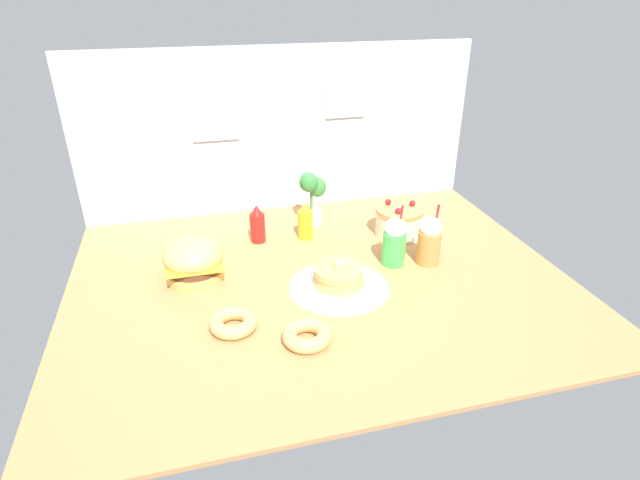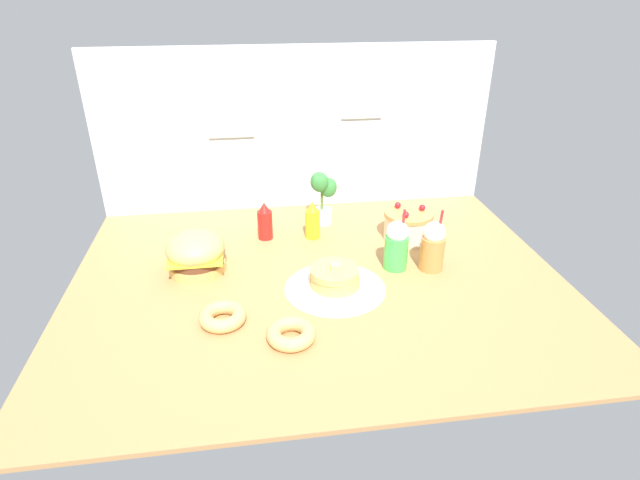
{
  "view_description": "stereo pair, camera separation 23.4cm",
  "coord_description": "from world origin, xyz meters",
  "px_view_note": "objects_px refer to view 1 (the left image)",
  "views": [
    {
      "loc": [
        -0.51,
        -1.93,
        1.23
      ],
      "look_at": [
        0.02,
        0.08,
        0.16
      ],
      "focal_mm": 28.52,
      "sensor_mm": 36.0,
      "label": 1
    },
    {
      "loc": [
        -0.28,
        -1.98,
        1.23
      ],
      "look_at": [
        0.02,
        0.08,
        0.16
      ],
      "focal_mm": 28.52,
      "sensor_mm": 36.0,
      "label": 2
    }
  ],
  "objects_px": {
    "ketchup_bottle": "(257,225)",
    "mustard_bottle": "(305,222)",
    "layer_cake": "(399,221)",
    "donut_chocolate": "(307,335)",
    "orange_float_cup": "(429,240)",
    "burger": "(194,260)",
    "pancake_stack": "(339,279)",
    "cream_soda_cup": "(394,241)",
    "potted_plant": "(312,196)",
    "donut_pink_glaze": "(233,322)"
  },
  "relations": [
    {
      "from": "ketchup_bottle",
      "to": "potted_plant",
      "type": "xyz_separation_m",
      "value": [
        0.33,
        0.14,
        0.07
      ]
    },
    {
      "from": "donut_pink_glaze",
      "to": "donut_chocolate",
      "type": "bearing_deg",
      "value": -30.12
    },
    {
      "from": "mustard_bottle",
      "to": "potted_plant",
      "type": "bearing_deg",
      "value": 65.89
    },
    {
      "from": "donut_pink_glaze",
      "to": "burger",
      "type": "bearing_deg",
      "value": 106.51
    },
    {
      "from": "burger",
      "to": "donut_chocolate",
      "type": "distance_m",
      "value": 0.71
    },
    {
      "from": "burger",
      "to": "potted_plant",
      "type": "height_order",
      "value": "potted_plant"
    },
    {
      "from": "pancake_stack",
      "to": "cream_soda_cup",
      "type": "xyz_separation_m",
      "value": [
        0.32,
        0.14,
        0.07
      ]
    },
    {
      "from": "layer_cake",
      "to": "donut_pink_glaze",
      "type": "bearing_deg",
      "value": -147.18
    },
    {
      "from": "layer_cake",
      "to": "cream_soda_cup",
      "type": "height_order",
      "value": "cream_soda_cup"
    },
    {
      "from": "ketchup_bottle",
      "to": "orange_float_cup",
      "type": "distance_m",
      "value": 0.88
    },
    {
      "from": "pancake_stack",
      "to": "orange_float_cup",
      "type": "height_order",
      "value": "orange_float_cup"
    },
    {
      "from": "layer_cake",
      "to": "potted_plant",
      "type": "distance_m",
      "value": 0.5
    },
    {
      "from": "donut_pink_glaze",
      "to": "potted_plant",
      "type": "relative_size",
      "value": 0.61
    },
    {
      "from": "cream_soda_cup",
      "to": "ketchup_bottle",
      "type": "bearing_deg",
      "value": 146.06
    },
    {
      "from": "pancake_stack",
      "to": "donut_pink_glaze",
      "type": "relative_size",
      "value": 1.83
    },
    {
      "from": "pancake_stack",
      "to": "layer_cake",
      "type": "xyz_separation_m",
      "value": [
        0.46,
        0.43,
        0.03
      ]
    },
    {
      "from": "ketchup_bottle",
      "to": "orange_float_cup",
      "type": "relative_size",
      "value": 0.67
    },
    {
      "from": "layer_cake",
      "to": "ketchup_bottle",
      "type": "distance_m",
      "value": 0.75
    },
    {
      "from": "mustard_bottle",
      "to": "donut_pink_glaze",
      "type": "relative_size",
      "value": 1.08
    },
    {
      "from": "cream_soda_cup",
      "to": "potted_plant",
      "type": "height_order",
      "value": "potted_plant"
    },
    {
      "from": "donut_pink_glaze",
      "to": "layer_cake",
      "type": "bearing_deg",
      "value": 32.82
    },
    {
      "from": "cream_soda_cup",
      "to": "potted_plant",
      "type": "xyz_separation_m",
      "value": [
        -0.27,
        0.55,
        0.05
      ]
    },
    {
      "from": "layer_cake",
      "to": "potted_plant",
      "type": "relative_size",
      "value": 0.82
    },
    {
      "from": "layer_cake",
      "to": "donut_pink_glaze",
      "type": "xyz_separation_m",
      "value": [
        -0.95,
        -0.61,
        -0.05
      ]
    },
    {
      "from": "cream_soda_cup",
      "to": "burger",
      "type": "bearing_deg",
      "value": 173.3
    },
    {
      "from": "ketchup_bottle",
      "to": "donut_chocolate",
      "type": "distance_m",
      "value": 0.88
    },
    {
      "from": "burger",
      "to": "potted_plant",
      "type": "distance_m",
      "value": 0.8
    },
    {
      "from": "cream_soda_cup",
      "to": "donut_pink_glaze",
      "type": "bearing_deg",
      "value": -157.99
    },
    {
      "from": "burger",
      "to": "donut_chocolate",
      "type": "height_order",
      "value": "burger"
    },
    {
      "from": "burger",
      "to": "potted_plant",
      "type": "relative_size",
      "value": 0.87
    },
    {
      "from": "ketchup_bottle",
      "to": "donut_chocolate",
      "type": "xyz_separation_m",
      "value": [
        0.05,
        -0.88,
        -0.06
      ]
    },
    {
      "from": "cream_soda_cup",
      "to": "potted_plant",
      "type": "relative_size",
      "value": 0.98
    },
    {
      "from": "layer_cake",
      "to": "cream_soda_cup",
      "type": "xyz_separation_m",
      "value": [
        -0.15,
        -0.29,
        0.04
      ]
    },
    {
      "from": "cream_soda_cup",
      "to": "donut_pink_glaze",
      "type": "distance_m",
      "value": 0.87
    },
    {
      "from": "pancake_stack",
      "to": "burger",
      "type": "bearing_deg",
      "value": 157.81
    },
    {
      "from": "pancake_stack",
      "to": "orange_float_cup",
      "type": "bearing_deg",
      "value": 12.73
    },
    {
      "from": "pancake_stack",
      "to": "mustard_bottle",
      "type": "xyz_separation_m",
      "value": [
        -0.03,
        0.52,
        0.05
      ]
    },
    {
      "from": "cream_soda_cup",
      "to": "donut_pink_glaze",
      "type": "relative_size",
      "value": 1.61
    },
    {
      "from": "orange_float_cup",
      "to": "pancake_stack",
      "type": "bearing_deg",
      "value": -167.27
    },
    {
      "from": "layer_cake",
      "to": "burger",
      "type": "bearing_deg",
      "value": -170.61
    },
    {
      "from": "layer_cake",
      "to": "donut_chocolate",
      "type": "xyz_separation_m",
      "value": [
        -0.69,
        -0.76,
        -0.05
      ]
    },
    {
      "from": "ketchup_bottle",
      "to": "mustard_bottle",
      "type": "height_order",
      "value": "same"
    },
    {
      "from": "pancake_stack",
      "to": "layer_cake",
      "type": "relative_size",
      "value": 1.36
    },
    {
      "from": "orange_float_cup",
      "to": "burger",
      "type": "bearing_deg",
      "value": 172.62
    },
    {
      "from": "cream_soda_cup",
      "to": "orange_float_cup",
      "type": "distance_m",
      "value": 0.17
    },
    {
      "from": "pancake_stack",
      "to": "cream_soda_cup",
      "type": "height_order",
      "value": "cream_soda_cup"
    },
    {
      "from": "burger",
      "to": "layer_cake",
      "type": "height_order",
      "value": "burger"
    },
    {
      "from": "burger",
      "to": "potted_plant",
      "type": "xyz_separation_m",
      "value": [
        0.66,
        0.44,
        0.07
      ]
    },
    {
      "from": "orange_float_cup",
      "to": "donut_pink_glaze",
      "type": "distance_m",
      "value": 1.02
    },
    {
      "from": "donut_chocolate",
      "to": "burger",
      "type": "bearing_deg",
      "value": 123.65
    }
  ]
}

